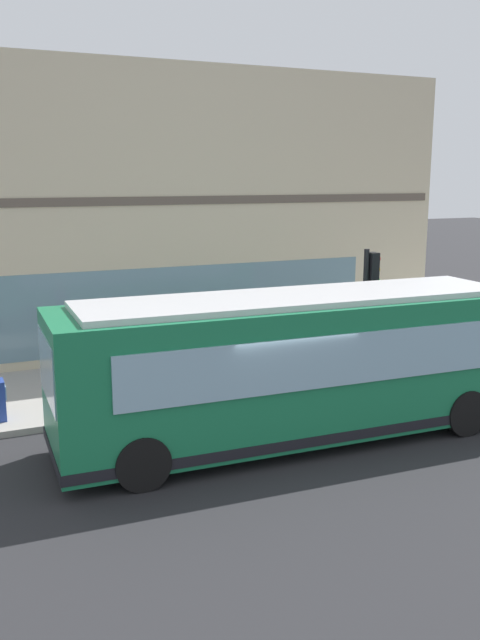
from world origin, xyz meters
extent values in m
plane|color=#262628|center=(0.00, 0.00, 0.00)|extent=(120.00, 120.00, 0.00)
cube|color=#9E9991|center=(4.93, 0.00, 0.07)|extent=(4.66, 40.00, 0.15)
cube|color=beige|center=(12.19, 0.00, 4.29)|extent=(9.87, 19.22, 8.58)
cube|color=brown|center=(7.41, 0.00, 4.72)|extent=(0.36, 18.84, 0.24)
cube|color=slate|center=(7.31, 0.00, 1.60)|extent=(0.12, 13.45, 2.40)
cube|color=#197247|center=(0.13, -0.71, 1.60)|extent=(2.83, 10.08, 2.70)
cube|color=silver|center=(0.13, -0.71, 3.01)|extent=(2.42, 9.07, 0.12)
cube|color=#8CB2C6|center=(0.30, 4.27, 2.05)|extent=(2.20, 0.15, 1.20)
cube|color=#8CB2C6|center=(1.40, -0.75, 2.00)|extent=(0.33, 8.20, 1.00)
cube|color=#8CB2C6|center=(-1.14, -0.67, 2.00)|extent=(0.33, 8.20, 1.00)
cube|color=black|center=(0.13, -0.71, 0.43)|extent=(2.87, 10.12, 0.20)
cylinder|color=black|center=(1.40, 2.85, 0.50)|extent=(0.33, 1.01, 1.00)
cylinder|color=black|center=(-0.90, 2.93, 0.50)|extent=(0.33, 1.01, 1.00)
cylinder|color=black|center=(1.17, -4.14, 0.50)|extent=(0.33, 1.01, 1.00)
cylinder|color=black|center=(-1.13, -4.07, 0.50)|extent=(0.33, 1.01, 1.00)
cylinder|color=black|center=(3.04, -4.27, 1.86)|extent=(0.14, 0.14, 3.41)
cube|color=black|center=(3.04, -4.46, 3.01)|extent=(0.32, 0.24, 0.90)
sphere|color=red|center=(3.04, -4.59, 3.29)|extent=(0.20, 0.20, 0.20)
sphere|color=yellow|center=(3.04, -4.59, 3.01)|extent=(0.20, 0.20, 0.20)
sphere|color=green|center=(3.04, -4.59, 2.73)|extent=(0.20, 0.20, 0.20)
cylinder|color=gold|center=(3.17, 0.15, 0.43)|extent=(0.24, 0.24, 0.55)
sphere|color=gold|center=(3.17, 0.15, 0.78)|extent=(0.22, 0.22, 0.22)
cylinder|color=gold|center=(3.17, -0.02, 0.48)|extent=(0.10, 0.12, 0.10)
cylinder|color=gold|center=(3.34, 0.15, 0.48)|extent=(0.12, 0.10, 0.10)
cylinder|color=black|center=(3.43, 2.23, 0.58)|extent=(0.14, 0.14, 0.87)
cylinder|color=black|center=(3.35, 2.39, 0.58)|extent=(0.14, 0.14, 0.87)
cylinder|color=#8C3F8C|center=(3.39, 2.31, 1.36)|extent=(0.32, 0.32, 0.69)
sphere|color=beige|center=(3.39, 2.31, 1.82)|extent=(0.23, 0.23, 0.23)
cylinder|color=#3F8C4C|center=(5.57, -0.30, 0.57)|extent=(0.14, 0.14, 0.85)
cylinder|color=#3F8C4C|center=(5.63, -0.13, 0.57)|extent=(0.14, 0.14, 0.85)
cylinder|color=#3359A5|center=(5.60, -0.21, 1.33)|extent=(0.32, 0.32, 0.67)
sphere|color=beige|center=(5.60, -0.21, 1.78)|extent=(0.23, 0.23, 0.23)
cylinder|color=silver|center=(5.11, -6.45, 0.56)|extent=(0.14, 0.14, 0.82)
cylinder|color=silver|center=(4.93, -6.45, 0.56)|extent=(0.14, 0.14, 0.82)
cylinder|color=#3F8C4C|center=(5.02, -6.45, 1.30)|extent=(0.32, 0.32, 0.65)
sphere|color=beige|center=(5.02, -6.45, 1.73)|extent=(0.22, 0.22, 0.22)
cube|color=#8CB2C6|center=(3.40, 4.81, 0.78)|extent=(0.35, 0.03, 0.30)
camera|label=1|loc=(-11.77, 5.86, 5.40)|focal=38.30mm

